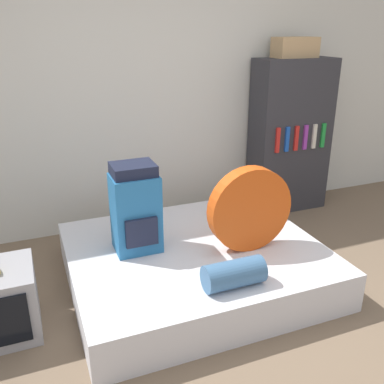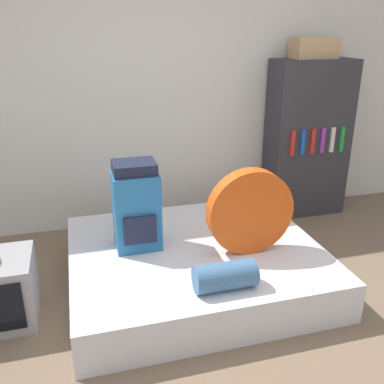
{
  "view_description": "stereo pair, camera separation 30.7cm",
  "coord_description": "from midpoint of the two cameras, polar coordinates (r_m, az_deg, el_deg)",
  "views": [
    {
      "loc": [
        -1.14,
        -1.81,
        1.87
      ],
      "look_at": [
        -0.08,
        0.85,
        0.75
      ],
      "focal_mm": 40.0,
      "sensor_mm": 36.0,
      "label": 1
    },
    {
      "loc": [
        -0.85,
        -1.91,
        1.87
      ],
      "look_at": [
        -0.08,
        0.85,
        0.75
      ],
      "focal_mm": 40.0,
      "sensor_mm": 36.0,
      "label": 2
    }
  ],
  "objects": [
    {
      "name": "cardboard_box",
      "position": [
        4.44,
        18.01,
        17.8
      ],
      "size": [
        0.42,
        0.22,
        0.19
      ],
      "color": "tan",
      "rests_on": "bookshelf"
    },
    {
      "name": "bed",
      "position": [
        3.35,
        3.08,
        -9.59
      ],
      "size": [
        1.86,
        1.6,
        0.3
      ],
      "color": "silver",
      "rests_on": "ground_plane"
    },
    {
      "name": "sleeping_roll",
      "position": [
        2.77,
        7.68,
        -11.14
      ],
      "size": [
        0.4,
        0.18,
        0.18
      ],
      "color": "#3D668E",
      "rests_on": "bed"
    },
    {
      "name": "ground_plane",
      "position": [
        2.82,
        9.96,
        -20.57
      ],
      "size": [
        16.0,
        16.0,
        0.0
      ],
      "primitive_type": "plane",
      "color": "brown"
    },
    {
      "name": "tent_bag",
      "position": [
        3.13,
        10.54,
        -2.64
      ],
      "size": [
        0.64,
        0.12,
        0.64
      ],
      "color": "#D14C14",
      "rests_on": "bed"
    },
    {
      "name": "wall_back",
      "position": [
        4.11,
        -1.49,
        13.42
      ],
      "size": [
        8.0,
        0.05,
        2.6
      ],
      "color": "silver",
      "rests_on": "ground_plane"
    },
    {
      "name": "backpack",
      "position": [
        3.15,
        -4.67,
        -2.03
      ],
      "size": [
        0.33,
        0.3,
        0.66
      ],
      "color": "#23669E",
      "rests_on": "bed"
    },
    {
      "name": "bookshelf",
      "position": [
        4.56,
        17.04,
        6.69
      ],
      "size": [
        0.81,
        0.38,
        1.57
      ],
      "color": "#2D2D33",
      "rests_on": "ground_plane"
    }
  ]
}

